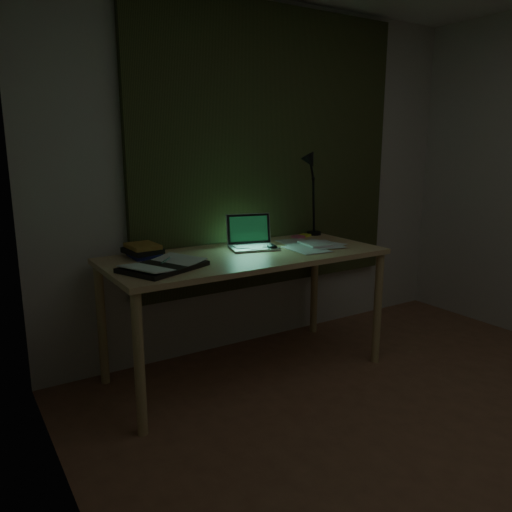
{
  "coord_description": "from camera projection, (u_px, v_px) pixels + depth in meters",
  "views": [
    {
      "loc": [
        -2.09,
        -1.13,
        1.49
      ],
      "look_at": [
        -0.48,
        1.41,
        0.82
      ],
      "focal_mm": 35.0,
      "sensor_mm": 36.0,
      "label": 1
    }
  ],
  "objects": [
    {
      "name": "desk_lamp",
      "position": [
        315.0,
        196.0,
        3.79
      ],
      "size": [
        0.45,
        0.38,
        0.59
      ],
      "primitive_type": null,
      "rotation": [
        0.0,
        0.0,
        0.21
      ],
      "color": "black",
      "rests_on": "desk"
    },
    {
      "name": "desk",
      "position": [
        246.0,
        314.0,
        3.27
      ],
      "size": [
        1.79,
        0.78,
        0.81
      ],
      "primitive_type": null,
      "color": "tan",
      "rests_on": "floor"
    },
    {
      "name": "wall_left",
      "position": [
        119.0,
        249.0,
        1.16
      ],
      "size": [
        0.0,
        4.0,
        2.5
      ],
      "primitive_type": "cube",
      "color": "beige",
      "rests_on": "ground"
    },
    {
      "name": "curtain",
      "position": [
        271.0,
        151.0,
        3.65
      ],
      "size": [
        2.2,
        0.06,
        2.0
      ],
      "primitive_type": "cube",
      "color": "#2E3319",
      "rests_on": "wall_back"
    },
    {
      "name": "floor",
      "position": [
        502.0,
        469.0,
        2.34
      ],
      "size": [
        3.5,
        4.0,
        0.0
      ],
      "primitive_type": "cube",
      "color": "brown",
      "rests_on": "ground"
    },
    {
      "name": "book_stack",
      "position": [
        144.0,
        250.0,
        3.07
      ],
      "size": [
        0.19,
        0.23,
        0.09
      ],
      "primitive_type": null,
      "rotation": [
        0.0,
        0.0,
        0.02
      ],
      "color": "silver",
      "rests_on": "desk"
    },
    {
      "name": "sticky_yellow",
      "position": [
        305.0,
        235.0,
        3.79
      ],
      "size": [
        0.1,
        0.1,
        0.02
      ],
      "primitive_type": "cube",
      "rotation": [
        0.0,
        0.0,
        0.4
      ],
      "color": "yellow",
      "rests_on": "desk"
    },
    {
      "name": "open_textbook",
      "position": [
        163.0,
        266.0,
        2.78
      ],
      "size": [
        0.53,
        0.46,
        0.04
      ],
      "primitive_type": null,
      "rotation": [
        0.0,
        0.0,
        0.41
      ],
      "color": "silver",
      "rests_on": "desk"
    },
    {
      "name": "wall_back",
      "position": [
        268.0,
        178.0,
        3.73
      ],
      "size": [
        3.5,
        0.0,
        2.5
      ],
      "primitive_type": "cube",
      "color": "beige",
      "rests_on": "ground"
    },
    {
      "name": "sticky_pink",
      "position": [
        298.0,
        237.0,
        3.72
      ],
      "size": [
        0.09,
        0.09,
        0.02
      ],
      "primitive_type": "cube",
      "rotation": [
        0.0,
        0.0,
        0.17
      ],
      "color": "#DE5675",
      "rests_on": "desk"
    },
    {
      "name": "laptop",
      "position": [
        254.0,
        233.0,
        3.3
      ],
      "size": [
        0.39,
        0.42,
        0.22
      ],
      "primitive_type": null,
      "rotation": [
        0.0,
        0.0,
        -0.27
      ],
      "color": "#BABABF",
      "rests_on": "desk"
    },
    {
      "name": "mouse",
      "position": [
        272.0,
        247.0,
        3.3
      ],
      "size": [
        0.07,
        0.1,
        0.03
      ],
      "primitive_type": "ellipsoid",
      "rotation": [
        0.0,
        0.0,
        -0.08
      ],
      "color": "black",
      "rests_on": "desk"
    },
    {
      "name": "loose_papers",
      "position": [
        307.0,
        245.0,
        3.41
      ],
      "size": [
        0.46,
        0.47,
        0.02
      ],
      "primitive_type": null,
      "rotation": [
        0.0,
        0.0,
        -0.34
      ],
      "color": "silver",
      "rests_on": "desk"
    }
  ]
}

